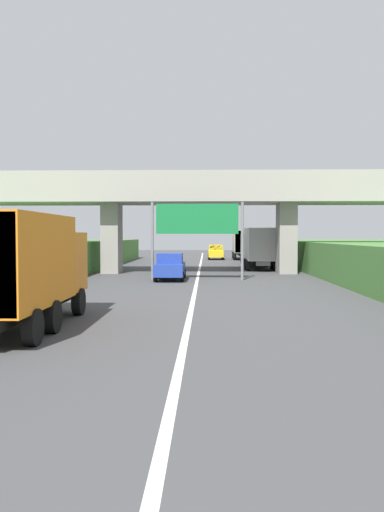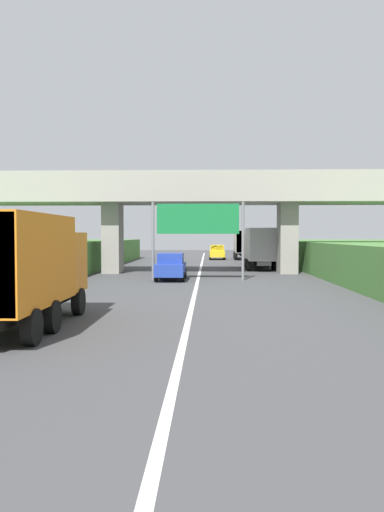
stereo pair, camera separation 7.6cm
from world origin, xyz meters
The scene contains 10 objects.
lane_centre_stripe centered at (0.00, 31.51, 0.00)m, with size 0.20×103.03×0.01m, color white.
overpass_bridge centered at (0.00, 39.39, 5.57)m, with size 40.00×4.80×7.44m.
overhead_highway_sign centered at (0.00, 33.31, 3.60)m, with size 5.88×0.18×4.94m.
truck_silver centered at (4.92, 62.05, 1.93)m, with size 2.44×7.30×3.44m.
truck_orange centered at (-4.93, 16.17, 1.93)m, with size 2.44×7.30×3.44m.
truck_red centered at (4.98, 43.89, 1.93)m, with size 2.44×7.30×3.44m.
truck_green centered at (5.22, 50.86, 1.93)m, with size 2.44×7.30×3.44m.
car_yellow centered at (1.70, 61.40, 0.86)m, with size 1.86×4.10×1.72m.
car_blue centered at (-1.71, 33.23, 0.86)m, with size 1.86×4.10×1.72m.
construction_barrel_3 centered at (-6.51, 21.82, 0.46)m, with size 0.57×0.57×0.90m.
Camera 2 is at (0.66, 1.05, 2.83)m, focal length 35.79 mm.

